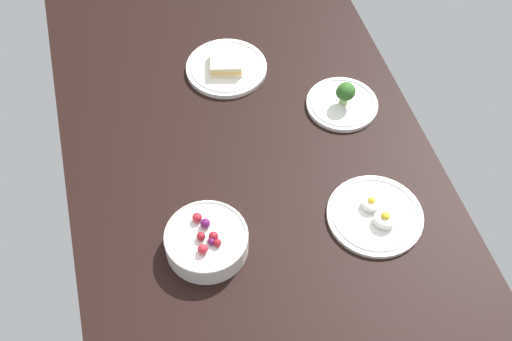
{
  "coord_description": "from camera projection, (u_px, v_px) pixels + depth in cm",
  "views": [
    {
      "loc": [
        -86.11,
        23.11,
        126.13
      ],
      "look_at": [
        0.0,
        0.0,
        6.0
      ],
      "focal_mm": 45.33,
      "sensor_mm": 36.0,
      "label": 1
    }
  ],
  "objects": [
    {
      "name": "dining_table",
      "position": [
        256.0,
        181.0,
        1.53
      ],
      "size": [
        157.67,
        86.83,
        4.0
      ],
      "primitive_type": "cube",
      "color": "black",
      "rests_on": "ground"
    },
    {
      "name": "bowl_berries",
      "position": [
        207.0,
        241.0,
        1.37
      ],
      "size": [
        17.95,
        17.95,
        7.22
      ],
      "color": "white",
      "rests_on": "dining_table"
    },
    {
      "name": "plate_eggs",
      "position": [
        376.0,
        215.0,
        1.44
      ],
      "size": [
        21.54,
        21.54,
        4.68
      ],
      "color": "white",
      "rests_on": "dining_table"
    },
    {
      "name": "plate_broccoli",
      "position": [
        343.0,
        101.0,
        1.63
      ],
      "size": [
        18.16,
        18.16,
        7.78
      ],
      "color": "white",
      "rests_on": "dining_table"
    },
    {
      "name": "plate_sandwich",
      "position": [
        226.0,
        66.0,
        1.71
      ],
      "size": [
        21.47,
        21.47,
        4.51
      ],
      "color": "white",
      "rests_on": "dining_table"
    }
  ]
}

